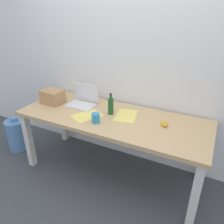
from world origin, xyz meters
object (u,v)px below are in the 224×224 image
Objects in this scene: laptop_left at (82,101)px; water_cooler_jug at (17,134)px; computer_mouse at (164,124)px; coffee_mug at (96,118)px; beer_bottle at (111,106)px; desk at (112,124)px; cardboard_box at (53,97)px.

water_cooler_jug is at bearing -164.48° from laptop_left.
coffee_mug reaches higher than computer_mouse.
beer_bottle is at bearing 8.53° from water_cooler_jug.
desk is 8.07× the size of cardboard_box.
cardboard_box is at bearing -179.84° from desk.
beer_bottle is at bearing 128.92° from desk.
desk is 0.47m from laptop_left.
laptop_left is at bearing 166.08° from desk.
beer_bottle is at bearing 4.03° from cardboard_box.
coffee_mug is (0.35, -0.29, -0.01)m from laptop_left.
desk is at bearing -51.08° from beer_bottle.
cardboard_box is at bearing 165.28° from coffee_mug.
coffee_mug is (-0.09, -0.18, 0.13)m from desk.
cardboard_box is (-0.34, -0.11, 0.03)m from laptop_left.
laptop_left is 0.36m from cardboard_box.
water_cooler_jug is at bearing -173.79° from desk.
beer_bottle reaches higher than desk.
coffee_mug is at bearing -39.87° from laptop_left.
laptop_left reaches higher than coffee_mug.
water_cooler_jug is at bearing -165.87° from cardboard_box.
laptop_left is 0.45m from coffee_mug.
beer_bottle reaches higher than cardboard_box.
computer_mouse is 0.22× the size of water_cooler_jug.
desk is 20.74× the size of coffee_mug.
coffee_mug is at bearing -101.00° from beer_bottle.
cardboard_box reaches higher than water_cooler_jug.
computer_mouse is at bearing 6.09° from water_cooler_jug.
computer_mouse is (0.53, 0.05, 0.10)m from desk.
computer_mouse is (0.96, -0.05, -0.04)m from laptop_left.
laptop_left reaches higher than desk.
laptop_left is at bearing 140.13° from coffee_mug.
desk is at bearing -13.92° from laptop_left.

